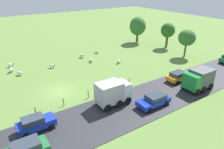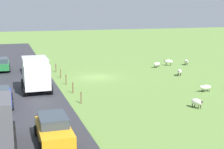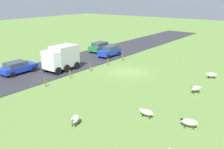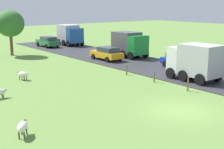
{
  "view_description": "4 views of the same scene",
  "coord_description": "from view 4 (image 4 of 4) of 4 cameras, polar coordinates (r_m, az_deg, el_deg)",
  "views": [
    {
      "loc": [
        27.07,
        -8.61,
        15.1
      ],
      "look_at": [
        1.86,
        8.17,
        1.39
      ],
      "focal_mm": 33.51,
      "sensor_mm": 36.0,
      "label": 1
    },
    {
      "loc": [
        9.81,
        36.57,
        7.96
      ],
      "look_at": [
        -0.18,
        5.21,
        1.32
      ],
      "focal_mm": 53.58,
      "sensor_mm": 36.0,
      "label": 2
    },
    {
      "loc": [
        -17.02,
        26.1,
        9.37
      ],
      "look_at": [
        -1.06,
        4.9,
        1.08
      ],
      "focal_mm": 40.64,
      "sensor_mm": 36.0,
      "label": 3
    },
    {
      "loc": [
        -15.38,
        -12.77,
        6.63
      ],
      "look_at": [
        -0.21,
        6.75,
        1.19
      ],
      "focal_mm": 52.01,
      "sensor_mm": 36.0,
      "label": 4
    }
  ],
  "objects": [
    {
      "name": "car_4",
      "position": [
        51.09,
        -11.23,
        5.72
      ],
      "size": [
        2.1,
        4.43,
        1.59
      ],
      "color": "#237238",
      "rests_on": "road_strip"
    },
    {
      "name": "fence_post_2",
      "position": [
        25.58,
        13.21,
        -1.67
      ],
      "size": [
        0.12,
        0.12,
        1.11
      ],
      "primitive_type": "cylinder",
      "color": "brown",
      "rests_on": "ground_plane"
    },
    {
      "name": "truck_1",
      "position": [
        29.0,
        14.38,
        2.35
      ],
      "size": [
        2.63,
        4.45,
        3.17
      ],
      "color": "white",
      "rests_on": "road_strip"
    },
    {
      "name": "tree_1",
      "position": [
        43.91,
        -17.49,
        8.52
      ],
      "size": [
        3.59,
        3.59,
        5.82
      ],
      "color": "brown",
      "rests_on": "ground_plane"
    },
    {
      "name": "truck_0",
      "position": [
        40.48,
        3.06,
        5.44
      ],
      "size": [
        2.74,
        4.42,
        3.09
      ],
      "color": "#197F33",
      "rests_on": "road_strip"
    },
    {
      "name": "car_1",
      "position": [
        34.36,
        12.16,
        2.45
      ],
      "size": [
        2.21,
        4.52,
        1.52
      ],
      "color": "#1933B2",
      "rests_on": "road_strip"
    },
    {
      "name": "fence_post_4",
      "position": [
        30.54,
        2.6,
        0.82
      ],
      "size": [
        0.12,
        0.12,
        1.01
      ],
      "primitive_type": "cylinder",
      "color": "brown",
      "rests_on": "ground_plane"
    },
    {
      "name": "sheep_2",
      "position": [
        29.6,
        -15.42,
        0.01
      ],
      "size": [
        0.88,
        1.21,
        0.77
      ],
      "color": "silver",
      "rests_on": "ground_plane"
    },
    {
      "name": "sheep_0",
      "position": [
        17.2,
        -15.45,
        -8.79
      ],
      "size": [
        1.0,
        1.14,
        0.78
      ],
      "color": "white",
      "rests_on": "ground_plane"
    },
    {
      "name": "ground_plane",
      "position": [
        21.06,
        11.87,
        -6.22
      ],
      "size": [
        160.0,
        160.0,
        0.0
      ],
      "primitive_type": "plane",
      "color": "olive"
    },
    {
      "name": "truck_2",
      "position": [
        52.44,
        -7.42,
        7.0
      ],
      "size": [
        2.82,
        4.16,
        3.22
      ],
      "color": "#1E4C99",
      "rests_on": "road_strip"
    },
    {
      "name": "car_3",
      "position": [
        38.34,
        -0.9,
        3.77
      ],
      "size": [
        2.08,
        4.29,
        1.55
      ],
      "color": "orange",
      "rests_on": "road_strip"
    },
    {
      "name": "fence_post_3",
      "position": [
        27.94,
        7.44,
        -0.32
      ],
      "size": [
        0.12,
        0.12,
        1.05
      ],
      "primitive_type": "cylinder",
      "color": "brown",
      "rests_on": "ground_plane"
    }
  ]
}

